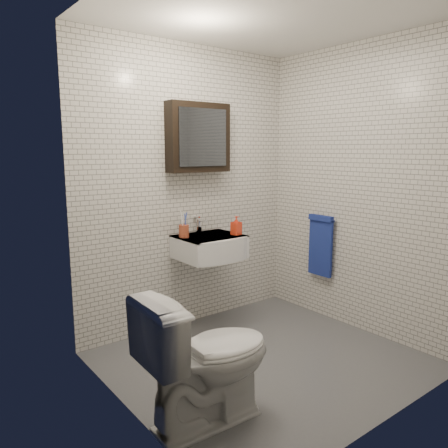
{
  "coord_description": "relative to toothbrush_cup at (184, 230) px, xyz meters",
  "views": [
    {
      "loc": [
        -2.15,
        -2.28,
        1.6
      ],
      "look_at": [
        -0.04,
        0.45,
        1.01
      ],
      "focal_mm": 35.0,
      "sensor_mm": 36.0,
      "label": 1
    }
  ],
  "objects": [
    {
      "name": "soap_bottle",
      "position": [
        0.43,
        -0.19,
        0.02
      ],
      "size": [
        0.09,
        0.09,
        0.17
      ],
      "primitive_type": "imported",
      "rotation": [
        0.0,
        0.0,
        0.16
      ],
      "color": "#E65018",
      "rests_on": "washbasin"
    },
    {
      "name": "ground",
      "position": [
        0.16,
        -0.85,
        -0.91
      ],
      "size": [
        2.2,
        2.0,
        0.01
      ],
      "primitive_type": "cube",
      "color": "#53565B",
      "rests_on": "ground"
    },
    {
      "name": "mirror_cabinet",
      "position": [
        0.21,
        0.08,
        0.79
      ],
      "size": [
        0.6,
        0.15,
        0.6
      ],
      "color": "black",
      "rests_on": "room_shell"
    },
    {
      "name": "washbasin",
      "position": [
        0.21,
        -0.12,
        -0.15
      ],
      "size": [
        0.55,
        0.5,
        0.2
      ],
      "color": "white",
      "rests_on": "room_shell"
    },
    {
      "name": "faucet",
      "position": [
        0.21,
        0.08,
        0.01
      ],
      "size": [
        0.06,
        0.2,
        0.15
      ],
      "color": "silver",
      "rests_on": "washbasin"
    },
    {
      "name": "toilet",
      "position": [
        -0.61,
        -1.2,
        -0.5
      ],
      "size": [
        0.82,
        0.49,
        0.81
      ],
      "primitive_type": "imported",
      "rotation": [
        0.0,
        0.0,
        1.53
      ],
      "color": "white",
      "rests_on": "ground"
    },
    {
      "name": "towel_rail",
      "position": [
        1.21,
        -0.5,
        -0.19
      ],
      "size": [
        0.09,
        0.3,
        0.58
      ],
      "color": "silver",
      "rests_on": "room_shell"
    },
    {
      "name": "room_shell",
      "position": [
        0.16,
        -0.85,
        0.56
      ],
      "size": [
        2.22,
        2.02,
        2.51
      ],
      "color": "silver",
      "rests_on": "ground"
    },
    {
      "name": "toothbrush_cup",
      "position": [
        0.0,
        0.0,
        0.0
      ],
      "size": [
        0.1,
        0.1,
        0.24
      ],
      "rotation": [
        0.0,
        0.0,
        0.18
      ],
      "color": "#A34428",
      "rests_on": "washbasin"
    }
  ]
}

